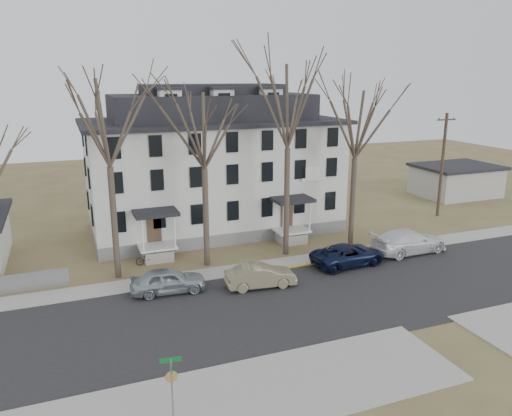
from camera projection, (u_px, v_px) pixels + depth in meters
name	position (u px, v px, depth m)	size (l,w,h in m)	color
ground	(343.00, 313.00, 27.56)	(120.00, 120.00, 0.00)	olive
main_road	(325.00, 299.00, 29.36)	(120.00, 10.00, 0.04)	#27272A
far_sidewalk	(283.00, 264.00, 34.76)	(120.00, 2.00, 0.08)	#A09F97
near_sidewalk_left	(236.00, 399.00, 20.25)	(20.00, 5.00, 0.08)	#A09F97
yellow_curb	(352.00, 259.00, 35.70)	(14.00, 0.25, 0.06)	gold
boarding_house	(213.00, 166.00, 41.63)	(20.80, 12.36, 12.05)	slate
distant_building	(456.00, 180.00, 54.25)	(8.50, 6.50, 3.35)	#A09F97
tree_far_left	(106.00, 116.00, 29.85)	(8.40, 8.40, 13.72)	#473B31
tree_mid_left	(203.00, 125.00, 32.15)	(7.80, 7.80, 12.74)	#473B31
tree_center	(288.00, 100.00, 33.87)	(9.00, 9.00, 14.70)	#473B31
tree_mid_right	(357.00, 120.00, 36.18)	(7.80, 7.80, 12.74)	#473B31
utility_pole_far	(442.00, 164.00, 45.38)	(2.00, 0.28, 9.50)	#3D3023
car_silver	(168.00, 281.00, 29.98)	(1.80, 4.47, 1.52)	#97A4AB
car_tan	(261.00, 276.00, 30.78)	(1.52, 4.36, 1.44)	#81785B
car_navy	(348.00, 255.00, 34.35)	(2.42, 5.25, 1.46)	black
car_white	(409.00, 242.00, 36.73)	(2.41, 5.92, 1.72)	white
bicycle_left	(148.00, 259.00, 34.48)	(0.58, 1.67, 0.88)	black
street_sign	(172.00, 381.00, 18.33)	(0.81, 0.81, 2.83)	gray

